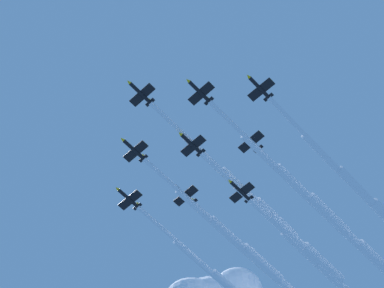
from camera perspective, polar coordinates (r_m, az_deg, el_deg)
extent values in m
cylinder|color=black|center=(237.19, -3.61, 3.55)|extent=(9.07, 2.40, 1.12)
cone|color=#EAB70C|center=(236.06, -4.47, 4.37)|extent=(1.44, 1.24, 1.07)
cylinder|color=black|center=(238.35, -2.80, 2.79)|extent=(0.71, 0.92, 0.84)
ellipsoid|color=black|center=(237.16, -3.94, 3.91)|extent=(1.99, 1.04, 0.69)
cube|color=black|center=(237.27, -3.51, 3.46)|extent=(3.88, 8.70, 0.31)
cube|color=#EAB70C|center=(236.11, -2.85, 4.05)|extent=(2.38, 1.02, 0.11)
cube|color=#EAB70C|center=(238.62, -4.17, 2.88)|extent=(2.38, 1.02, 0.11)
cube|color=black|center=(238.11, -2.96, 2.94)|extent=(1.55, 3.33, 0.16)
cube|color=#EAB70C|center=(238.98, -2.95, 3.03)|extent=(1.41, 0.36, 1.90)
cylinder|color=white|center=(240.52, -1.45, 1.51)|extent=(17.84, 3.97, 1.43)
cylinder|color=white|center=(245.48, 1.01, -0.92)|extent=(17.94, 4.67, 2.14)
cylinder|color=white|center=(251.09, 3.49, -3.16)|extent=(18.05, 5.38, 2.85)
cylinder|color=white|center=(257.49, 5.87, -5.27)|extent=(18.15, 6.09, 3.57)
cylinder|color=black|center=(233.79, 0.56, 3.66)|extent=(9.07, 2.36, 1.14)
cone|color=#EAB70C|center=(232.41, -0.30, 4.49)|extent=(1.44, 1.25, 1.08)
cylinder|color=black|center=(235.17, 1.36, 2.89)|extent=(0.71, 0.93, 0.85)
ellipsoid|color=black|center=(233.66, 0.23, 4.03)|extent=(1.99, 1.04, 0.71)
cube|color=black|center=(233.90, 0.65, 3.57)|extent=(3.83, 8.69, 0.42)
cube|color=#EAB70C|center=(232.88, 1.34, 4.17)|extent=(2.37, 1.01, 0.12)
cube|color=#EAB70C|center=(235.10, -0.03, 2.99)|extent=(2.37, 1.01, 0.12)
cube|color=black|center=(234.88, 1.20, 3.04)|extent=(1.53, 3.32, 0.21)
cube|color=#EAB70C|center=(235.75, 1.20, 3.14)|extent=(1.41, 0.37, 1.90)
cylinder|color=white|center=(237.62, 2.63, 1.65)|extent=(17.13, 3.78, 1.45)
cylinder|color=white|center=(243.02, 4.95, -0.71)|extent=(17.23, 4.49, 2.17)
cylinder|color=white|center=(249.00, 7.29, -2.85)|extent=(17.33, 5.21, 2.89)
cylinder|color=white|center=(255.70, 9.52, -4.88)|extent=(17.43, 5.93, 3.62)
cylinder|color=black|center=(241.98, -4.07, -0.44)|extent=(9.08, 2.39, 1.17)
cone|color=#EAB70C|center=(240.65, -4.93, 0.34)|extent=(1.44, 1.28, 1.11)
cylinder|color=black|center=(243.32, -3.27, -1.16)|extent=(0.71, 0.95, 0.88)
ellipsoid|color=black|center=(241.86, -4.39, -0.08)|extent=(1.99, 1.05, 0.73)
cube|color=black|center=(242.09, -3.98, -0.52)|extent=(3.82, 8.68, 0.68)
cube|color=#EAB70C|center=(240.57, -3.34, 0.02)|extent=(2.37, 1.01, 0.15)
cube|color=#EAB70C|center=(243.78, -4.61, -1.05)|extent=(2.37, 1.01, 0.15)
cube|color=black|center=(243.04, -3.43, -1.01)|extent=(1.53, 3.32, 0.31)
cube|color=#EAB70C|center=(243.86, -3.41, -0.90)|extent=(1.42, 0.43, 1.90)
cylinder|color=white|center=(245.66, -2.00, -2.31)|extent=(16.97, 3.79, 1.49)
cylinder|color=white|center=(250.87, 0.32, -4.48)|extent=(17.08, 4.53, 2.23)
cylinder|color=white|center=(256.54, 2.67, -6.47)|extent=(17.18, 5.26, 2.98)
cylinder|color=white|center=(262.90, 4.93, -8.36)|extent=(17.28, 6.00, 3.72)
cylinder|color=black|center=(241.28, 0.00, -0.04)|extent=(9.08, 2.33, 1.17)
cone|color=#EAB70C|center=(239.73, -0.84, 0.73)|extent=(1.43, 1.27, 1.11)
cylinder|color=black|center=(242.82, 0.78, -0.77)|extent=(0.71, 0.95, 0.88)
ellipsoid|color=black|center=(241.07, -0.32, 0.31)|extent=(1.99, 1.04, 0.73)
cube|color=black|center=(241.41, 0.09, -0.13)|extent=(3.77, 8.67, 0.68)
cube|color=#EAB70C|center=(240.09, 0.75, 0.42)|extent=(2.37, 1.00, 0.14)
cube|color=#EAB70C|center=(242.89, -0.56, -0.67)|extent=(2.37, 1.00, 0.14)
cube|color=black|center=(242.50, 0.62, -0.62)|extent=(1.51, 3.32, 0.31)
cube|color=#EAB70C|center=(243.33, 0.63, -0.51)|extent=(1.42, 0.42, 1.90)
cylinder|color=white|center=(245.64, 2.09, -1.97)|extent=(17.94, 3.79, 1.49)
cylinder|color=white|center=(251.81, 4.47, -4.25)|extent=(18.03, 4.53, 2.23)
cylinder|color=white|center=(258.52, 6.86, -6.31)|extent=(18.13, 5.27, 2.97)
cylinder|color=white|center=(265.97, 9.15, -8.26)|extent=(18.23, 6.01, 3.72)
cylinder|color=black|center=(233.30, 4.79, 3.92)|extent=(9.07, 2.46, 1.15)
cone|color=#EAB70C|center=(231.67, 3.97, 4.77)|extent=(1.45, 1.28, 1.10)
cylinder|color=black|center=(234.92, 5.55, 3.13)|extent=(0.72, 0.94, 0.87)
ellipsoid|color=black|center=(233.08, 4.47, 4.30)|extent=(2.00, 1.06, 0.72)
cube|color=black|center=(233.43, 4.88, 3.83)|extent=(3.90, 8.70, 0.56)
cube|color=#EAB70C|center=(232.59, 5.60, 4.41)|extent=(2.38, 1.03, 0.13)
cube|color=#EAB70C|center=(234.46, 4.17, 3.26)|extent=(2.38, 1.03, 0.13)
cube|color=black|center=(234.58, 5.40, 3.29)|extent=(1.56, 3.33, 0.26)
cube|color=#EAB70C|center=(235.44, 5.39, 3.39)|extent=(1.42, 0.42, 1.90)
cylinder|color=white|center=(237.96, 6.86, 1.78)|extent=(18.54, 4.17, 1.47)
cylinder|color=white|center=(244.61, 9.23, -0.78)|extent=(18.65, 4.90, 2.20)
cylinder|color=white|center=(251.95, 11.59, -3.11)|extent=(18.76, 5.63, 2.94)
cylinder|color=black|center=(250.79, -4.46, -3.86)|extent=(9.07, 2.41, 1.16)
cone|color=#EAB70C|center=(249.29, -5.29, -3.13)|extent=(1.44, 1.27, 1.10)
cylinder|color=black|center=(252.29, -3.69, -4.54)|extent=(0.72, 0.95, 0.87)
ellipsoid|color=black|center=(250.58, -4.77, -3.52)|extent=(1.99, 1.06, 0.72)
cube|color=black|center=(250.92, -4.37, -3.95)|extent=(3.85, 8.69, 0.62)
cube|color=#EAB70C|center=(249.27, -3.76, -3.44)|extent=(2.38, 1.02, 0.14)
cube|color=#EAB70C|center=(252.73, -4.98, -4.43)|extent=(2.38, 1.02, 0.14)
cube|color=black|center=(251.98, -3.84, -4.41)|extent=(1.54, 3.32, 0.28)
cube|color=#EAB70C|center=(252.78, -3.82, -4.29)|extent=(1.42, 0.42, 1.90)
cylinder|color=white|center=(255.30, -2.28, -5.79)|extent=(19.64, 4.21, 1.48)
cylinder|color=white|center=(261.98, 0.32, -8.12)|extent=(19.75, 4.94, 2.22)
cylinder|color=black|center=(240.89, 4.09, 0.24)|extent=(9.07, 2.31, 1.14)
cone|color=#EAB70C|center=(239.10, 3.28, 1.02)|extent=(1.43, 1.24, 1.08)
cylinder|color=black|center=(242.65, 4.84, -0.48)|extent=(0.71, 0.93, 0.85)
ellipsoid|color=black|center=(240.59, 3.77, 0.60)|extent=(1.99, 1.03, 0.71)
cube|color=black|center=(241.04, 4.17, 0.15)|extent=(3.78, 8.68, 0.44)
cube|color=#EAB70C|center=(240.04, 4.85, 0.72)|extent=(2.37, 1.00, 0.12)
cube|color=#EAB70C|center=(242.22, 3.50, -0.39)|extent=(2.37, 1.00, 0.12)
cube|color=black|center=(242.28, 4.69, -0.34)|extent=(1.51, 3.32, 0.21)
cube|color=#EAB70C|center=(243.12, 4.68, -0.23)|extent=(1.41, 0.37, 1.90)
cylinder|color=white|center=(245.85, 6.10, -1.70)|extent=(18.04, 3.81, 1.45)
cylinder|color=white|center=(252.71, 8.39, -3.99)|extent=(18.13, 4.53, 2.17)
cylinder|color=white|center=(260.15, 10.69, -6.05)|extent=(18.23, 5.24, 2.90)
cylinder|color=white|center=(268.29, 12.87, -7.98)|extent=(18.32, 5.96, 3.62)
cylinder|color=black|center=(249.28, -0.53, -3.57)|extent=(9.07, 2.33, 1.12)
cone|color=#EAB70C|center=(247.55, -1.34, -2.84)|extent=(1.43, 1.23, 1.06)
cylinder|color=black|center=(250.98, 0.23, -4.25)|extent=(0.71, 0.91, 0.84)
ellipsoid|color=black|center=(248.99, -0.84, -3.23)|extent=(1.99, 1.02, 0.69)
cube|color=black|center=(249.42, -0.44, -3.66)|extent=(3.82, 8.69, 0.28)
cube|color=#EAB70C|center=(248.11, 0.20, -3.12)|extent=(2.37, 1.01, 0.11)
cube|color=#EAB70C|center=(250.91, -1.07, -4.17)|extent=(2.37, 1.01, 0.11)
cube|color=black|center=(250.63, 0.08, -4.12)|extent=(1.53, 3.32, 0.15)
cube|color=#EAB70C|center=(251.44, 0.08, -4.00)|extent=(1.41, 0.34, 1.90)
cylinder|color=white|center=(254.24, 1.56, -5.45)|extent=(18.93, 3.98, 1.42)
cylinder|color=white|center=(261.30, 4.00, -7.69)|extent=(19.03, 4.69, 2.13)
cylinder|color=white|center=(268.95, 6.45, -9.72)|extent=(19.13, 5.39, 2.85)
cylinder|color=black|center=(248.34, 3.44, -3.34)|extent=(9.07, 2.39, 1.14)
cone|color=#EAB70C|center=(246.38, 2.66, -2.61)|extent=(1.44, 1.26, 1.08)
cylinder|color=black|center=(250.27, 4.17, -4.03)|extent=(0.71, 0.93, 0.86)
ellipsoid|color=black|center=(247.96, 3.13, -3.00)|extent=(1.99, 1.04, 0.71)
cube|color=black|center=(248.51, 3.53, -3.43)|extent=(3.85, 8.69, 0.46)
cube|color=#EAB70C|center=(247.34, 4.19, -2.90)|extent=(2.38, 1.02, 0.13)
cube|color=#EAB70C|center=(249.86, 2.87, -3.93)|extent=(2.38, 1.02, 0.13)
cube|color=black|center=(249.87, 4.02, -3.89)|extent=(1.54, 3.32, 0.22)
cube|color=#EAB70C|center=(250.68, 4.02, -3.77)|extent=(1.41, 0.39, 1.90)
cylinder|color=white|center=(253.88, 5.45, -5.22)|extent=(18.82, 4.07, 1.45)
cylinder|color=white|center=(261.59, 7.77, -7.45)|extent=(18.93, 4.79, 2.18)
cylinder|color=white|center=(269.86, 10.09, -9.45)|extent=(19.03, 5.51, 2.90)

